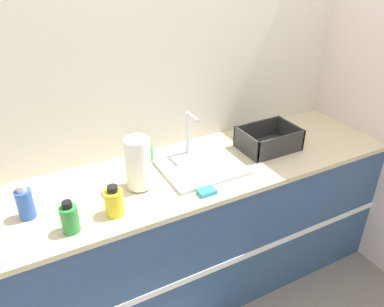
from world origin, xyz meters
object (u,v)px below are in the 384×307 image
object	(u,v)px
soap_dispenser	(148,152)
bottle_green	(70,218)
bottle_yellow	(114,202)
paper_towel_roll	(138,163)
dish_rack	(268,141)
bottle_blue	(25,203)
sink	(201,165)

from	to	relation	value
soap_dispenser	bottle_green	bearing A→B (deg)	-141.87
bottle_yellow	soap_dispenser	distance (m)	0.51
paper_towel_roll	dish_rack	xyz separation A→B (m)	(0.85, 0.03, -0.09)
bottle_blue	bottle_yellow	world-z (taller)	bottle_blue
paper_towel_roll	bottle_green	bearing A→B (deg)	-155.03
sink	bottle_green	world-z (taller)	sink
sink	bottle_green	bearing A→B (deg)	-165.21
dish_rack	bottle_blue	bearing A→B (deg)	-179.16
sink	bottle_yellow	xyz separation A→B (m)	(-0.55, -0.17, 0.05)
bottle_blue	bottle_yellow	xyz separation A→B (m)	(0.36, -0.17, -0.01)
bottle_blue	soap_dispenser	world-z (taller)	bottle_blue
dish_rack	bottle_green	xyz separation A→B (m)	(-1.24, -0.21, 0.02)
bottle_green	sink	bearing A→B (deg)	14.79
paper_towel_roll	bottle_blue	xyz separation A→B (m)	(-0.55, 0.01, -0.06)
bottle_yellow	sink	bearing A→B (deg)	17.45
sink	soap_dispenser	world-z (taller)	sink
sink	bottle_green	xyz separation A→B (m)	(-0.76, -0.20, 0.05)
bottle_green	bottle_blue	bearing A→B (deg)	129.45
paper_towel_roll	sink	bearing A→B (deg)	3.09
dish_rack	bottle_green	distance (m)	1.26
sink	bottle_yellow	size ratio (longest dim) A/B	2.86
paper_towel_roll	dish_rack	world-z (taller)	paper_towel_roll
sink	dish_rack	size ratio (longest dim) A/B	1.28
bottle_green	bottle_blue	world-z (taller)	bottle_blue
bottle_blue	bottle_yellow	size ratio (longest dim) A/B	1.15
dish_rack	soap_dispenser	xyz separation A→B (m)	(-0.71, 0.21, 0.00)
paper_towel_roll	dish_rack	size ratio (longest dim) A/B	0.81
bottle_blue	dish_rack	bearing A→B (deg)	0.84
dish_rack	soap_dispenser	size ratio (longest dim) A/B	3.03
bottle_green	bottle_blue	xyz separation A→B (m)	(-0.16, 0.19, 0.01)
bottle_green	paper_towel_roll	bearing A→B (deg)	24.97
soap_dispenser	paper_towel_roll	bearing A→B (deg)	-121.42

